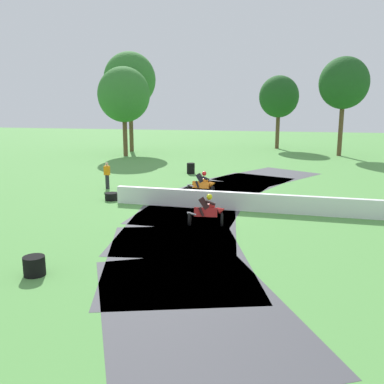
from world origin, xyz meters
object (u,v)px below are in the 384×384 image
(motorcycle_chase_red, at_px, (208,211))
(tire_stack_near, at_px, (191,168))
(tire_stack_mid_b, at_px, (34,266))
(track_marshal, at_px, (107,176))
(motorcycle_lead_orange, at_px, (203,184))
(tire_stack_mid_a, at_px, (112,196))

(motorcycle_chase_red, relative_size, tire_stack_near, 2.10)
(tire_stack_mid_b, bearing_deg, track_marshal, 104.18)
(tire_stack_mid_b, height_order, track_marshal, track_marshal)
(motorcycle_lead_orange, height_order, motorcycle_chase_red, motorcycle_lead_orange)
(motorcycle_chase_red, height_order, tire_stack_mid_b, motorcycle_chase_red)
(motorcycle_lead_orange, relative_size, tire_stack_mid_a, 2.40)
(motorcycle_chase_red, xyz_separation_m, tire_stack_near, (-3.73, 13.18, -0.25))
(tire_stack_mid_a, height_order, track_marshal, track_marshal)
(tire_stack_mid_b, bearing_deg, motorcycle_chase_red, 57.18)
(tire_stack_near, relative_size, track_marshal, 0.49)
(motorcycle_lead_orange, distance_m, tire_stack_near, 7.55)
(motorcycle_lead_orange, relative_size, track_marshal, 1.05)
(tire_stack_near, relative_size, tire_stack_mid_a, 1.12)
(motorcycle_chase_red, xyz_separation_m, tire_stack_mid_b, (-4.21, -6.53, -0.35))
(motorcycle_lead_orange, distance_m, tire_stack_mid_b, 12.84)
(motorcycle_lead_orange, bearing_deg, track_marshal, 174.95)
(track_marshal, bearing_deg, tire_stack_near, 60.33)
(motorcycle_lead_orange, xyz_separation_m, tire_stack_mid_b, (-2.80, -12.53, -0.36))
(motorcycle_lead_orange, bearing_deg, tire_stack_mid_a, -152.86)
(motorcycle_chase_red, bearing_deg, tire_stack_near, 105.80)
(tire_stack_near, distance_m, tire_stack_mid_a, 9.81)
(tire_stack_near, bearing_deg, tire_stack_mid_b, -91.40)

